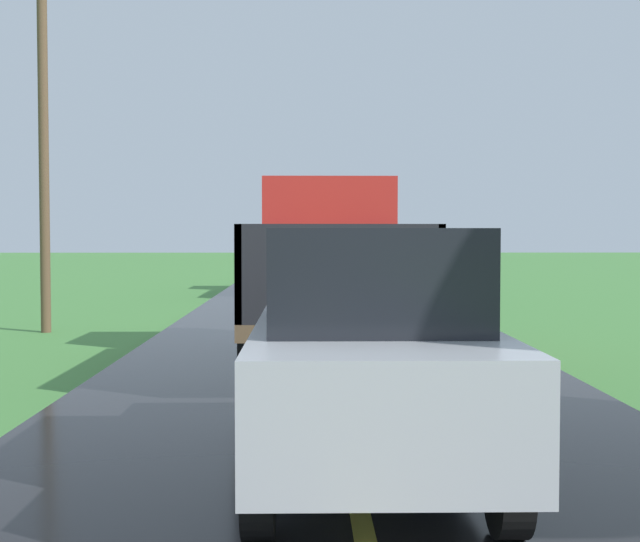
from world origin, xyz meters
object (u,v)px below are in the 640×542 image
Objects in this scene: banana_truck_near at (330,267)px; following_car at (369,352)px; banana_truck_far at (317,250)px; utility_pole_roadside at (43,121)px.

following_car is (0.11, -6.58, -0.41)m from banana_truck_near.
banana_truck_far is 0.73× the size of utility_pole_roadside.
banana_truck_far reaches higher than following_car.
banana_truck_near is at bearing -90.01° from banana_truck_far.
banana_truck_near is 6.59m from following_car.
following_car is at bearing -61.86° from utility_pole_roadside.
banana_truck_far is at bearing 64.27° from utility_pole_roadside.
utility_pole_roadside is at bearing 118.14° from following_car.
banana_truck_near is at bearing 90.92° from following_car.
utility_pole_roadside reaches higher than banana_truck_far.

